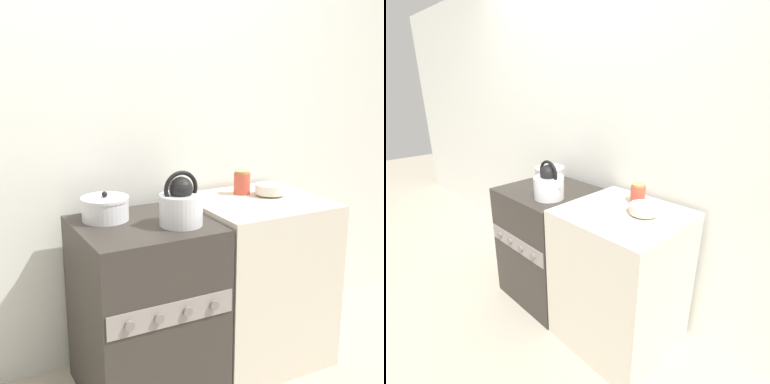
% 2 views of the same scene
% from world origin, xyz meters
% --- Properties ---
extents(ground_plane, '(12.00, 12.00, 0.00)m').
position_xyz_m(ground_plane, '(0.00, 0.00, 0.00)').
color(ground_plane, '#B2A893').
extents(wall_back, '(7.00, 0.06, 2.50)m').
position_xyz_m(wall_back, '(0.00, 0.71, 1.25)').
color(wall_back, silver).
rests_on(wall_back, ground_plane).
extents(stove, '(0.63, 0.62, 0.88)m').
position_xyz_m(stove, '(0.00, 0.30, 0.44)').
color(stove, '#332D28').
rests_on(stove, ground_plane).
extents(counter, '(0.67, 0.64, 0.90)m').
position_xyz_m(counter, '(0.67, 0.32, 0.45)').
color(counter, beige).
rests_on(counter, ground_plane).
extents(kettle, '(0.25, 0.20, 0.26)m').
position_xyz_m(kettle, '(0.14, 0.19, 0.98)').
color(kettle, silver).
rests_on(kettle, stove).
extents(cooking_pot, '(0.23, 0.23, 0.14)m').
position_xyz_m(cooking_pot, '(-0.14, 0.43, 0.94)').
color(cooking_pot, silver).
rests_on(cooking_pot, stove).
extents(enamel_bowl, '(0.16, 0.16, 0.06)m').
position_xyz_m(enamel_bowl, '(0.77, 0.36, 0.94)').
color(enamel_bowl, beige).
rests_on(enamel_bowl, counter).
extents(storage_jar, '(0.09, 0.09, 0.13)m').
position_xyz_m(storage_jar, '(0.66, 0.47, 0.97)').
color(storage_jar, '#CC4C38').
rests_on(storage_jar, counter).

